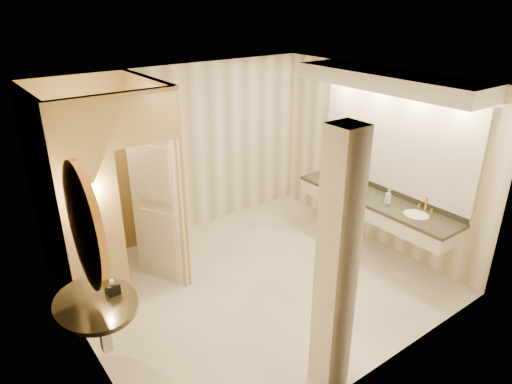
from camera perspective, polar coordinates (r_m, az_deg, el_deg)
floor at (r=6.40m, az=0.20°, el=-11.23°), size 4.50×4.50×0.00m
ceiling at (r=5.34m, az=0.25°, el=13.32°), size 4.50×4.50×0.00m
wall_back at (r=7.33m, az=-9.24°, el=4.96°), size 4.50×0.02×2.70m
wall_front at (r=4.48m, az=15.92°, el=-8.32°), size 4.50×0.02×2.70m
wall_left at (r=4.87m, az=-21.60°, el=-6.41°), size 0.02×4.00×2.70m
wall_right at (r=7.22m, az=14.70°, el=4.20°), size 0.02×4.00×2.70m
toilet_closet at (r=6.00m, az=-14.08°, el=0.64°), size 1.50×1.55×2.70m
wall_sconce at (r=5.16m, az=-20.16°, el=0.24°), size 0.14×0.14×0.42m
vanity at (r=6.74m, az=15.58°, el=5.25°), size 0.75×2.78×2.09m
console_shelf at (r=4.61m, az=-20.02°, el=-8.01°), size 0.99×0.99×1.94m
pillar at (r=4.28m, az=10.02°, el=-9.29°), size 0.29×0.29×2.70m
tissue_box at (r=4.88m, az=-17.50°, el=-11.44°), size 0.13×0.13×0.12m
toilet at (r=6.88m, az=-18.26°, el=-6.30°), size 0.49×0.75×0.73m
soap_bottle_a at (r=6.95m, az=13.14°, el=-0.01°), size 0.07×0.07×0.13m
soap_bottle_b at (r=7.12m, az=13.41°, el=0.52°), size 0.13×0.13×0.13m
soap_bottle_c at (r=6.77m, az=16.19°, el=-0.57°), size 0.10×0.10×0.23m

